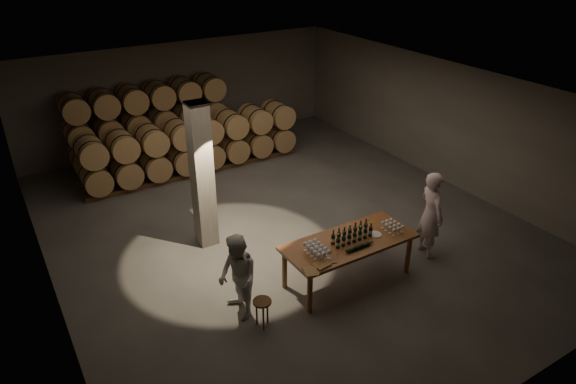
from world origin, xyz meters
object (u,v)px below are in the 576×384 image
plate (375,234)px  stool (262,305)px  notebook_near (322,265)px  bottle_cluster (352,235)px  person_man (431,214)px  person_woman (238,277)px  tasting_table (349,245)px

plate → stool: size_ratio=0.45×
notebook_near → bottle_cluster: bearing=13.2°
bottle_cluster → plate: (0.51, -0.09, -0.10)m
notebook_near → person_man: (2.90, 0.24, 0.03)m
person_man → bottle_cluster: bearing=97.4°
plate → person_woman: 2.85m
tasting_table → plate: (0.56, -0.10, 0.11)m
bottle_cluster → stool: size_ratio=1.58×
stool → bottle_cluster: bearing=7.6°
bottle_cluster → person_man: bearing=-4.2°
notebook_near → stool: 1.25m
bottle_cluster → plate: bearing=-9.7°
stool → tasting_table: bearing=8.1°
tasting_table → bottle_cluster: (0.05, -0.01, 0.21)m
notebook_near → person_woman: size_ratio=0.17×
stool → person_man: 4.09m
tasting_table → plate: size_ratio=10.52×
bottle_cluster → tasting_table: bearing=169.9°
plate → stool: 2.68m
plate → notebook_near: 1.50m
stool → person_man: bearing=2.0°
bottle_cluster → notebook_near: bottle_cluster is taller
tasting_table → person_woman: person_woman is taller
stool → person_woman: (-0.21, 0.48, 0.37)m
tasting_table → bottle_cluster: 0.22m
bottle_cluster → person_man: 1.94m
plate → person_woman: bearing=174.3°
bottle_cluster → person_woman: (-2.33, 0.20, -0.20)m
tasting_table → bottle_cluster: bottle_cluster is taller
stool → person_woman: person_woman is taller
plate → person_man: bearing=-2.2°
plate → notebook_near: (-1.47, -0.29, 0.01)m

